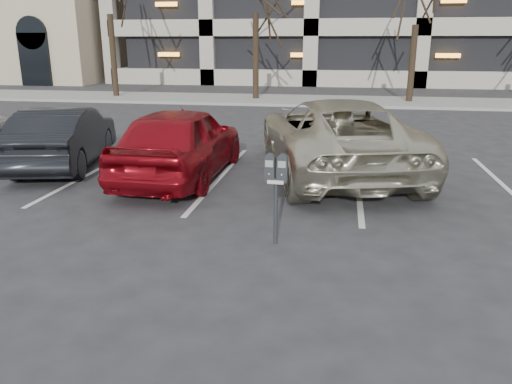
{
  "coord_description": "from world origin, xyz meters",
  "views": [
    {
      "loc": [
        1.0,
        -7.48,
        2.7
      ],
      "look_at": [
        0.03,
        -1.78,
        0.95
      ],
      "focal_mm": 35.0,
      "sensor_mm": 36.0,
      "label": 1
    }
  ],
  "objects_px": {
    "suv_silver": "(335,136)",
    "parking_meter": "(276,177)",
    "car_dark": "(64,137)",
    "car_red": "(181,142)"
  },
  "relations": [
    {
      "from": "suv_silver",
      "to": "car_red",
      "type": "xyz_separation_m",
      "value": [
        -3.09,
        -0.91,
        -0.04
      ]
    },
    {
      "from": "suv_silver",
      "to": "parking_meter",
      "type": "bearing_deg",
      "value": 65.65
    },
    {
      "from": "parking_meter",
      "to": "car_dark",
      "type": "distance_m",
      "value": 6.41
    },
    {
      "from": "parking_meter",
      "to": "suv_silver",
      "type": "bearing_deg",
      "value": 82.81
    },
    {
      "from": "parking_meter",
      "to": "car_dark",
      "type": "bearing_deg",
      "value": 147.71
    },
    {
      "from": "car_red",
      "to": "car_dark",
      "type": "height_order",
      "value": "car_red"
    },
    {
      "from": "suv_silver",
      "to": "car_dark",
      "type": "relative_size",
      "value": 1.53
    },
    {
      "from": "car_red",
      "to": "car_dark",
      "type": "xyz_separation_m",
      "value": [
        -2.87,
        0.52,
        -0.08
      ]
    },
    {
      "from": "suv_silver",
      "to": "car_dark",
      "type": "height_order",
      "value": "suv_silver"
    },
    {
      "from": "car_red",
      "to": "car_dark",
      "type": "bearing_deg",
      "value": -9.62
    }
  ]
}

